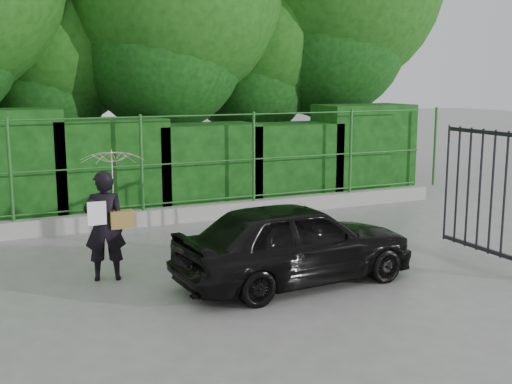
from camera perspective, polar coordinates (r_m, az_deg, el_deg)
name	(u,v)px	position (r m, az deg, el deg)	size (l,w,h in m)	color
ground	(207,303)	(8.11, -4.40, -9.83)	(80.00, 80.00, 0.00)	gray
kerb	(122,220)	(12.23, -11.79, -2.43)	(14.00, 0.25, 0.30)	#9E9E99
fence	(132,163)	(12.10, -10.95, 2.52)	(14.13, 0.06, 1.80)	#225A1F
hedge	(113,169)	(13.06, -12.62, 2.00)	(14.20, 1.20, 2.20)	black
woman	(110,195)	(8.99, -12.83, -0.23)	(0.90, 0.88, 1.81)	black
car	(295,242)	(8.72, 3.49, -4.46)	(1.35, 3.35, 1.14)	black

